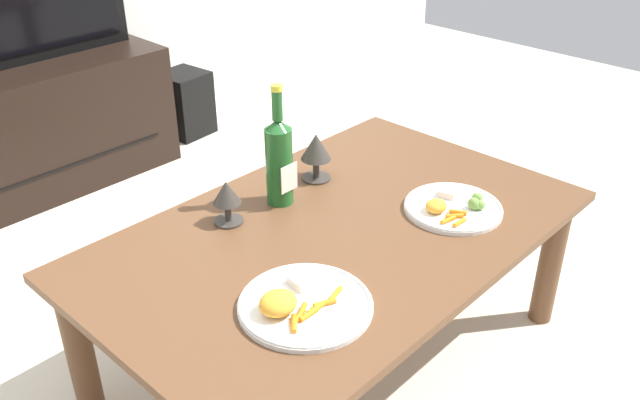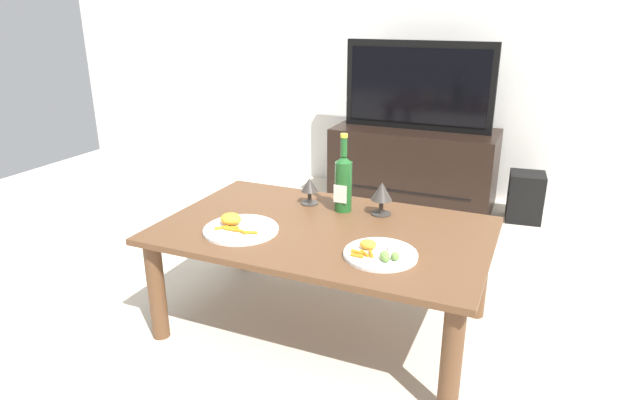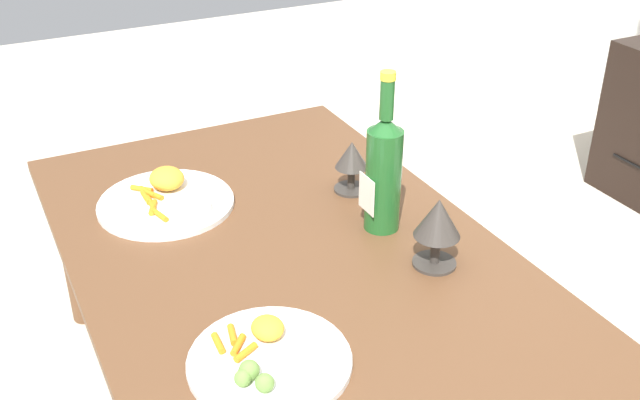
% 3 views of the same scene
% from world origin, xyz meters
% --- Properties ---
extents(ground_plane, '(6.40, 6.40, 0.00)m').
position_xyz_m(ground_plane, '(0.00, 0.00, 0.00)').
color(ground_plane, beige).
extents(back_wall, '(6.40, 0.10, 2.60)m').
position_xyz_m(back_wall, '(0.00, 2.02, 1.30)').
color(back_wall, silver).
rests_on(back_wall, ground_plane).
extents(dining_table, '(1.31, 0.82, 0.46)m').
position_xyz_m(dining_table, '(0.00, 0.00, 0.39)').
color(dining_table, brown).
rests_on(dining_table, ground_plane).
extents(tv_stand, '(1.09, 0.50, 0.53)m').
position_xyz_m(tv_stand, '(-0.04, 1.68, 0.26)').
color(tv_stand, black).
rests_on(tv_stand, ground_plane).
extents(tv_screen, '(0.99, 0.05, 0.57)m').
position_xyz_m(tv_screen, '(-0.04, 1.67, 0.81)').
color(tv_screen, black).
rests_on(tv_screen, tv_stand).
extents(floor_speaker, '(0.23, 0.23, 0.31)m').
position_xyz_m(floor_speaker, '(0.71, 1.64, 0.16)').
color(floor_speaker, black).
rests_on(floor_speaker, ground_plane).
extents(wine_bottle, '(0.07, 0.08, 0.34)m').
position_xyz_m(wine_bottle, '(-0.00, 0.21, 0.59)').
color(wine_bottle, '#1E5923').
rests_on(wine_bottle, dining_table).
extents(goblet_left, '(0.08, 0.08, 0.12)m').
position_xyz_m(goblet_left, '(-0.17, 0.24, 0.54)').
color(goblet_left, '#38332D').
rests_on(goblet_left, dining_table).
extents(goblet_right, '(0.09, 0.09, 0.14)m').
position_xyz_m(goblet_right, '(0.17, 0.24, 0.55)').
color(goblet_right, '#38332D').
rests_on(goblet_right, dining_table).
extents(dinner_plate_left, '(0.30, 0.30, 0.06)m').
position_xyz_m(dinner_plate_left, '(-0.30, -0.16, 0.47)').
color(dinner_plate_left, white).
rests_on(dinner_plate_left, dining_table).
extents(dinner_plate_right, '(0.27, 0.27, 0.05)m').
position_xyz_m(dinner_plate_right, '(0.29, -0.17, 0.47)').
color(dinner_plate_right, white).
rests_on(dinner_plate_right, dining_table).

